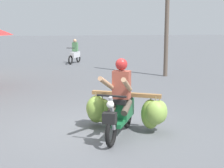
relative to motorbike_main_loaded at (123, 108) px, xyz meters
The scene contains 4 objects.
ground_plane 0.80m from the motorbike_main_loaded, 163.59° to the left, with size 120.00×120.00×0.00m, color #56595E.
motorbike_main_loaded is the anchor object (origin of this frame).
motorbike_distant_ahead_left 12.58m from the motorbike_main_loaded, 91.54° to the left, with size 0.86×1.48×1.40m.
utility_pole 8.22m from the motorbike_main_loaded, 65.09° to the left, with size 0.18×0.18×5.94m, color brown.
Camera 1 is at (-0.71, -6.76, 2.24)m, focal length 52.87 mm.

